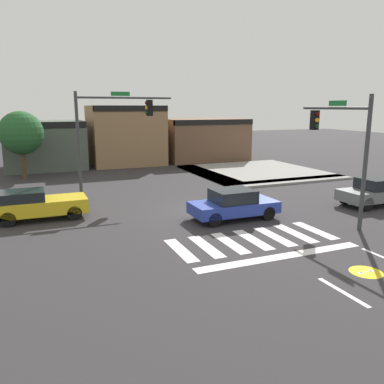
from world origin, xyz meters
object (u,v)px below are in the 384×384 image
object	(u,v)px
traffic_signal_southeast	(341,138)
car_gray	(377,192)
traffic_signal_northwest	(111,124)
car_blue	(233,204)
car_yellow	(37,204)
roadside_tree	(21,133)

from	to	relation	value
traffic_signal_southeast	car_gray	xyz separation A→B (m)	(4.27, 1.53, -3.14)
traffic_signal_northwest	car_gray	distance (m)	15.39
car_blue	traffic_signal_northwest	bearing A→B (deg)	-59.04
car_blue	car_gray	xyz separation A→B (m)	(8.54, -0.61, 0.03)
traffic_signal_southeast	car_yellow	size ratio (longest dim) A/B	1.37
car_blue	car_gray	size ratio (longest dim) A/B	0.94
car_gray	car_blue	bearing A→B (deg)	-4.10
car_yellow	roadside_tree	size ratio (longest dim) A/B	0.85
roadside_tree	car_blue	bearing A→B (deg)	-59.29
traffic_signal_northwest	car_yellow	world-z (taller)	traffic_signal_northwest
traffic_signal_southeast	car_gray	distance (m)	5.51
traffic_signal_southeast	roadside_tree	size ratio (longest dim) A/B	1.16
car_blue	car_gray	world-z (taller)	car_gray
traffic_signal_southeast	car_gray	size ratio (longest dim) A/B	1.32
car_yellow	roadside_tree	xyz separation A→B (m)	(-0.54, 12.01, 2.63)
car_gray	traffic_signal_southeast	bearing A→B (deg)	19.77
car_gray	roadside_tree	world-z (taller)	roadside_tree
car_blue	roadside_tree	world-z (taller)	roadside_tree
traffic_signal_northwest	traffic_signal_southeast	world-z (taller)	traffic_signal_northwest
car_blue	car_gray	distance (m)	8.56
car_yellow	roadside_tree	distance (m)	12.31
traffic_signal_southeast	car_blue	distance (m)	5.74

